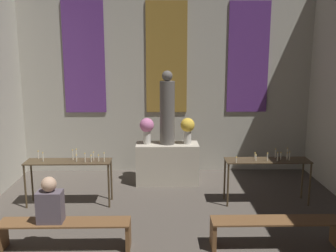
{
  "coord_description": "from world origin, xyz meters",
  "views": [
    {
      "loc": [
        -0.15,
        1.02,
        2.86
      ],
      "look_at": [
        0.0,
        8.13,
        1.44
      ],
      "focal_mm": 40.0,
      "sensor_mm": 36.0,
      "label": 1
    }
  ],
  "objects_px": {
    "statue": "(167,110)",
    "flower_vase_left": "(147,128)",
    "candle_rack_right": "(267,165)",
    "flower_vase_right": "(188,128)",
    "pew_back_right": "(275,227)",
    "pew_back_left": "(65,229)",
    "person_seated": "(50,202)",
    "candle_rack_left": "(69,166)",
    "altar": "(167,163)"
  },
  "relations": [
    {
      "from": "candle_rack_right",
      "to": "statue",
      "type": "bearing_deg",
      "value": 148.72
    },
    {
      "from": "flower_vase_right",
      "to": "pew_back_right",
      "type": "height_order",
      "value": "flower_vase_right"
    },
    {
      "from": "altar",
      "to": "candle_rack_right",
      "type": "distance_m",
      "value": 2.22
    },
    {
      "from": "altar",
      "to": "flower_vase_left",
      "type": "distance_m",
      "value": 0.92
    },
    {
      "from": "flower_vase_left",
      "to": "pew_back_right",
      "type": "relative_size",
      "value": 0.3
    },
    {
      "from": "candle_rack_right",
      "to": "person_seated",
      "type": "distance_m",
      "value": 3.99
    },
    {
      "from": "person_seated",
      "to": "flower_vase_left",
      "type": "bearing_deg",
      "value": 65.18
    },
    {
      "from": "flower_vase_left",
      "to": "pew_back_left",
      "type": "relative_size",
      "value": 0.3
    },
    {
      "from": "altar",
      "to": "candle_rack_right",
      "type": "height_order",
      "value": "candle_rack_right"
    },
    {
      "from": "person_seated",
      "to": "flower_vase_right",
      "type": "bearing_deg",
      "value": 52.2
    },
    {
      "from": "pew_back_right",
      "to": "flower_vase_left",
      "type": "bearing_deg",
      "value": 125.26
    },
    {
      "from": "statue",
      "to": "flower_vase_right",
      "type": "relative_size",
      "value": 2.78
    },
    {
      "from": "flower_vase_right",
      "to": "pew_back_right",
      "type": "xyz_separation_m",
      "value": [
        1.11,
        -2.81,
        -0.93
      ]
    },
    {
      "from": "statue",
      "to": "pew_back_right",
      "type": "height_order",
      "value": "statue"
    },
    {
      "from": "candle_rack_left",
      "to": "pew_back_left",
      "type": "xyz_separation_m",
      "value": [
        0.32,
        -1.67,
        -0.43
      ]
    },
    {
      "from": "candle_rack_right",
      "to": "pew_back_left",
      "type": "xyz_separation_m",
      "value": [
        -3.43,
        -1.67,
        -0.43
      ]
    },
    {
      "from": "statue",
      "to": "candle_rack_right",
      "type": "bearing_deg",
      "value": -31.28
    },
    {
      "from": "statue",
      "to": "candle_rack_right",
      "type": "distance_m",
      "value": 2.37
    },
    {
      "from": "candle_rack_left",
      "to": "person_seated",
      "type": "xyz_separation_m",
      "value": [
        0.13,
        -1.67,
        -0.01
      ]
    },
    {
      "from": "statue",
      "to": "person_seated",
      "type": "height_order",
      "value": "statue"
    },
    {
      "from": "altar",
      "to": "flower_vase_left",
      "type": "xyz_separation_m",
      "value": [
        -0.44,
        0.0,
        0.8
      ]
    },
    {
      "from": "flower_vase_left",
      "to": "flower_vase_right",
      "type": "relative_size",
      "value": 1.0
    },
    {
      "from": "flower_vase_right",
      "to": "statue",
      "type": "bearing_deg",
      "value": 180.0
    },
    {
      "from": "pew_back_right",
      "to": "person_seated",
      "type": "xyz_separation_m",
      "value": [
        -3.29,
        0.0,
        0.42
      ]
    },
    {
      "from": "flower_vase_right",
      "to": "pew_back_right",
      "type": "distance_m",
      "value": 3.16
    },
    {
      "from": "candle_rack_left",
      "to": "flower_vase_right",
      "type": "bearing_deg",
      "value": 26.3
    },
    {
      "from": "flower_vase_left",
      "to": "flower_vase_right",
      "type": "height_order",
      "value": "same"
    },
    {
      "from": "statue",
      "to": "candle_rack_right",
      "type": "relative_size",
      "value": 0.99
    },
    {
      "from": "statue",
      "to": "flower_vase_left",
      "type": "xyz_separation_m",
      "value": [
        -0.44,
        -0.0,
        -0.38
      ]
    },
    {
      "from": "altar",
      "to": "pew_back_right",
      "type": "distance_m",
      "value": 3.21
    },
    {
      "from": "candle_rack_left",
      "to": "candle_rack_right",
      "type": "relative_size",
      "value": 1.0
    },
    {
      "from": "pew_back_right",
      "to": "statue",
      "type": "bearing_deg",
      "value": 118.83
    },
    {
      "from": "altar",
      "to": "person_seated",
      "type": "bearing_deg",
      "value": -121.76
    },
    {
      "from": "candle_rack_left",
      "to": "pew_back_right",
      "type": "bearing_deg",
      "value": -26.08
    },
    {
      "from": "pew_back_right",
      "to": "person_seated",
      "type": "bearing_deg",
      "value": 180.0
    },
    {
      "from": "altar",
      "to": "candle_rack_left",
      "type": "relative_size",
      "value": 0.85
    },
    {
      "from": "flower_vase_right",
      "to": "candle_rack_left",
      "type": "relative_size",
      "value": 0.36
    },
    {
      "from": "candle_rack_left",
      "to": "pew_back_left",
      "type": "relative_size",
      "value": 0.84
    },
    {
      "from": "altar",
      "to": "flower_vase_right",
      "type": "distance_m",
      "value": 0.92
    },
    {
      "from": "flower_vase_left",
      "to": "altar",
      "type": "bearing_deg",
      "value": 0.0
    },
    {
      "from": "statue",
      "to": "pew_back_left",
      "type": "relative_size",
      "value": 0.83
    },
    {
      "from": "pew_back_right",
      "to": "candle_rack_left",
      "type": "bearing_deg",
      "value": 153.92
    },
    {
      "from": "altar",
      "to": "statue",
      "type": "height_order",
      "value": "statue"
    },
    {
      "from": "statue",
      "to": "flower_vase_left",
      "type": "height_order",
      "value": "statue"
    },
    {
      "from": "flower_vase_left",
      "to": "candle_rack_right",
      "type": "bearing_deg",
      "value": -26.21
    },
    {
      "from": "candle_rack_right",
      "to": "person_seated",
      "type": "height_order",
      "value": "person_seated"
    },
    {
      "from": "candle_rack_left",
      "to": "altar",
      "type": "bearing_deg",
      "value": 31.41
    },
    {
      "from": "pew_back_right",
      "to": "pew_back_left",
      "type": "bearing_deg",
      "value": 180.0
    },
    {
      "from": "candle_rack_left",
      "to": "candle_rack_right",
      "type": "bearing_deg",
      "value": -0.01
    },
    {
      "from": "flower_vase_right",
      "to": "candle_rack_right",
      "type": "xyz_separation_m",
      "value": [
        1.44,
        -1.14,
        -0.5
      ]
    }
  ]
}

